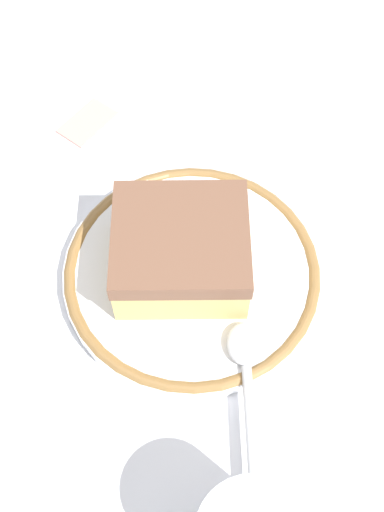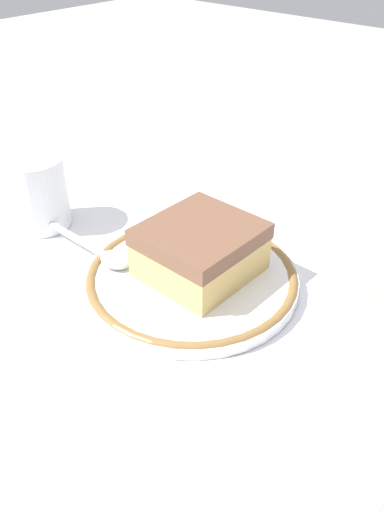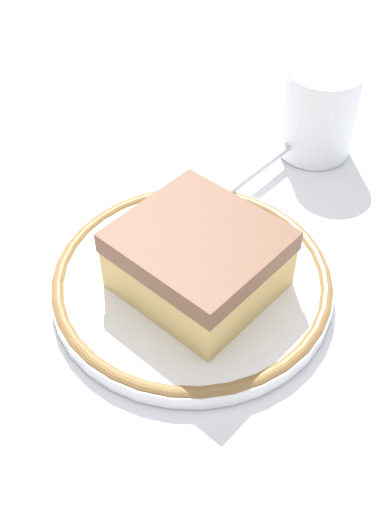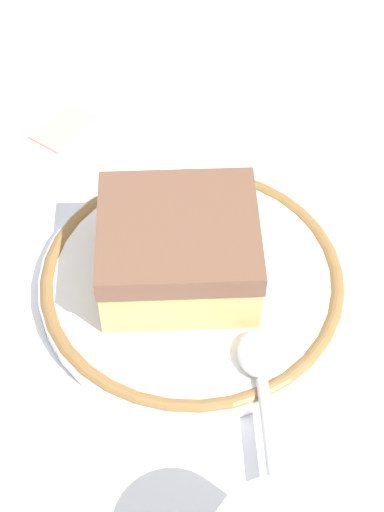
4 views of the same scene
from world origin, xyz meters
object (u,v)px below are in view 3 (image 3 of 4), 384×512
Objects in this scene: plate at (192,280)px; cup at (321,119)px; cake_slice at (198,260)px; spoon at (231,189)px.

cup is at bearing -172.68° from plate.
cup is at bearing -170.49° from cake_slice.
spoon is 0.11m from cup.
cup is (-0.19, -0.02, 0.03)m from plate.
cake_slice reaches higher than plate.
cake_slice is 0.10m from spoon.
spoon is (-0.09, -0.04, -0.02)m from cake_slice.
plate is 0.03m from cake_slice.
plate is at bearing -108.95° from cake_slice.
cake_slice is at bearing 9.51° from cup.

